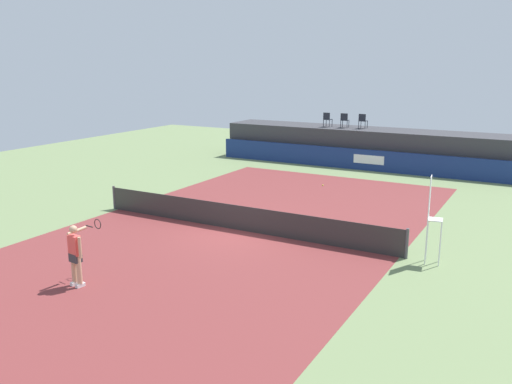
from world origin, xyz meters
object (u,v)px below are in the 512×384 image
at_px(net_post_near, 114,198).
at_px(spectator_chair_far_left, 327,119).
at_px(umpire_chair, 432,214).
at_px(spectator_chair_left, 345,120).
at_px(net_post_far, 407,244).
at_px(tennis_player, 76,253).
at_px(tennis_ball, 323,185).
at_px(spectator_chair_center, 363,120).

bearing_deg(net_post_near, spectator_chair_far_left, 76.23).
distance_m(spectator_chair_far_left, umpire_chair, 17.74).
height_order(umpire_chair, net_post_near, umpire_chair).
xyz_separation_m(spectator_chair_left, net_post_near, (-4.77, -15.04, -2.19)).
distance_m(spectator_chair_far_left, net_post_near, 15.57).
relative_size(umpire_chair, net_post_far, 2.76).
bearing_deg(umpire_chair, net_post_far, 178.72).
xyz_separation_m(tennis_player, tennis_ball, (1.22, 15.08, -0.92)).
height_order(umpire_chair, tennis_player, umpire_chair).
distance_m(net_post_near, tennis_player, 8.24).
distance_m(spectator_chair_far_left, net_post_far, 17.47).
relative_size(net_post_far, tennis_player, 0.56).
distance_m(spectator_chair_center, tennis_ball, 7.25).
xyz_separation_m(spectator_chair_center, tennis_player, (-0.98, -21.82, -1.73)).
bearing_deg(umpire_chair, spectator_chair_far_left, 122.16).
relative_size(spectator_chair_left, tennis_player, 0.50).
height_order(spectator_chair_far_left, umpire_chair, spectator_chair_far_left).
bearing_deg(tennis_player, spectator_chair_center, 87.43).
bearing_deg(tennis_ball, net_post_near, -125.84).
height_order(spectator_chair_far_left, spectator_chair_left, same).
height_order(net_post_far, tennis_ball, net_post_far).
bearing_deg(tennis_player, umpire_chair, 38.82).
distance_m(spectator_chair_far_left, tennis_ball, 7.45).
bearing_deg(net_post_far, tennis_player, -138.61).
distance_m(spectator_chair_center, net_post_near, 16.44).
bearing_deg(spectator_chair_left, net_post_far, -63.10).
xyz_separation_m(spectator_chair_center, umpire_chair, (7.23, -15.21, -1.11)).
height_order(spectator_chair_far_left, tennis_ball, spectator_chair_far_left).
relative_size(spectator_chair_center, net_post_far, 0.89).
xyz_separation_m(spectator_chair_left, umpire_chair, (8.33, -15.06, -1.11)).
bearing_deg(tennis_player, tennis_ball, 85.38).
bearing_deg(spectator_chair_center, spectator_chair_far_left, -174.21).
xyz_separation_m(spectator_chair_center, net_post_far, (6.53, -15.20, -2.19)).
bearing_deg(spectator_chair_center, net_post_near, -111.11).
bearing_deg(net_post_far, tennis_ball, 126.68).
xyz_separation_m(spectator_chair_left, net_post_far, (7.63, -15.04, -2.19)).
bearing_deg(spectator_chair_far_left, umpire_chair, -57.84).
xyz_separation_m(spectator_chair_far_left, net_post_far, (8.73, -14.97, -2.19)).
distance_m(spectator_chair_left, umpire_chair, 17.24).
bearing_deg(umpire_chair, net_post_near, 179.93).
relative_size(spectator_chair_far_left, net_post_far, 0.89).
xyz_separation_m(spectator_chair_center, net_post_near, (-5.87, -15.20, -2.19)).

